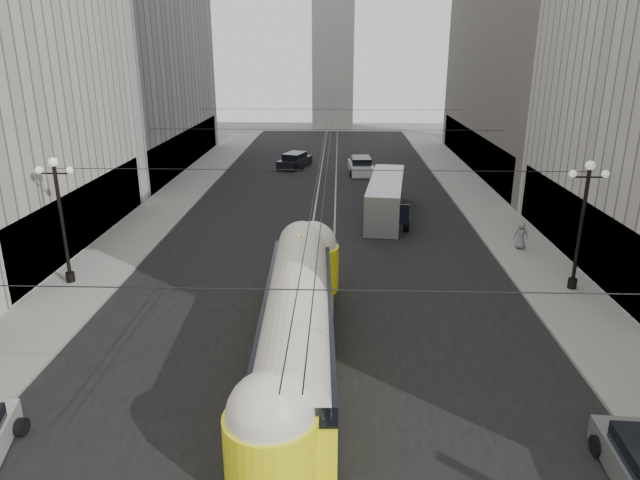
{
  "coord_description": "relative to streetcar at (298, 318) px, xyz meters",
  "views": [
    {
      "loc": [
        0.98,
        -8.4,
        11.43
      ],
      "look_at": [
        0.24,
        13.95,
        3.89
      ],
      "focal_mm": 32.0,
      "sensor_mm": 36.0,
      "label": 1
    }
  ],
  "objects": [
    {
      "name": "lamppost_right_mid",
      "position": [
        13.1,
        6.97,
        2.01
      ],
      "size": [
        1.86,
        0.44,
        6.37
      ],
      "color": "black",
      "rests_on": "sidewalk_right"
    },
    {
      "name": "rail_right",
      "position": [
        1.25,
        21.47,
        -1.73
      ],
      "size": [
        0.12,
        85.0,
        0.04
      ],
      "primitive_type": "cube",
      "color": "gray",
      "rests_on": "ground"
    },
    {
      "name": "pedestrian_sidewalk_right",
      "position": [
        12.28,
        12.84,
        -0.77
      ],
      "size": [
        0.87,
        0.62,
        1.63
      ],
      "primitive_type": "imported",
      "rotation": [
        0.0,
        0.0,
        2.97
      ],
      "color": "slate",
      "rests_on": "sidewalk_right"
    },
    {
      "name": "building_left_far",
      "position": [
        -19.49,
        36.97,
        12.58
      ],
      "size": [
        12.6,
        28.6,
        28.6
      ],
      "color": "#999999",
      "rests_on": "ground"
    },
    {
      "name": "sidewalk_right",
      "position": [
        12.5,
        24.97,
        -1.66
      ],
      "size": [
        4.0,
        72.0,
        0.15
      ],
      "primitive_type": "cube",
      "color": "gray",
      "rests_on": "ground"
    },
    {
      "name": "catenary",
      "position": [
        0.62,
        20.47,
        4.15
      ],
      "size": [
        25.0,
        72.0,
        0.23
      ],
      "color": "black",
      "rests_on": "ground"
    },
    {
      "name": "rail_left",
      "position": [
        -0.25,
        21.47,
        -1.73
      ],
      "size": [
        0.12,
        85.0,
        0.04
      ],
      "primitive_type": "cube",
      "color": "gray",
      "rests_on": "ground"
    },
    {
      "name": "sedan_dark_far",
      "position": [
        -2.95,
        37.38,
        -1.06
      ],
      "size": [
        3.41,
        5.05,
        1.48
      ],
      "color": "black",
      "rests_on": "ground"
    },
    {
      "name": "sedan_white_far",
      "position": [
        3.58,
        34.57,
        -1.01
      ],
      "size": [
        2.39,
        5.15,
        1.59
      ],
      "color": "white",
      "rests_on": "ground"
    },
    {
      "name": "city_bus",
      "position": [
        4.85,
        19.97,
        -0.25
      ],
      "size": [
        3.56,
        10.88,
        2.71
      ],
      "color": "#9C9FA1",
      "rests_on": "ground"
    },
    {
      "name": "streetcar",
      "position": [
        0.0,
        0.0,
        0.0
      ],
      "size": [
        3.07,
        16.2,
        3.55
      ],
      "color": "#FFFA16",
      "rests_on": "ground"
    },
    {
      "name": "road",
      "position": [
        0.5,
        21.47,
        -1.73
      ],
      "size": [
        20.0,
        85.0,
        0.02
      ],
      "primitive_type": "cube",
      "color": "black",
      "rests_on": "ground"
    },
    {
      "name": "sidewalk_left",
      "position": [
        -11.5,
        24.97,
        -1.66
      ],
      "size": [
        4.0,
        72.0,
        0.15
      ],
      "primitive_type": "cube",
      "color": "gray",
      "rests_on": "ground"
    },
    {
      "name": "lamppost_left_mid",
      "position": [
        -12.1,
        6.97,
        2.01
      ],
      "size": [
        1.86,
        0.44,
        6.37
      ],
      "color": "black",
      "rests_on": "sidewalk_left"
    },
    {
      "name": "distant_tower",
      "position": [
        0.5,
        68.97,
        13.23
      ],
      "size": [
        6.0,
        6.0,
        31.36
      ],
      "color": "#B2AFA8",
      "rests_on": "ground"
    }
  ]
}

